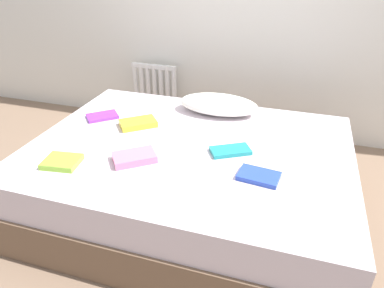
{
  "coord_description": "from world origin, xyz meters",
  "views": [
    {
      "loc": [
        0.59,
        -1.82,
        1.58
      ],
      "look_at": [
        0.0,
        0.05,
        0.48
      ],
      "focal_mm": 32.9,
      "sensor_mm": 36.0,
      "label": 1
    }
  ],
  "objects_px": {
    "textbook_pink": "(134,157)",
    "textbook_purple": "(102,116)",
    "radiator": "(155,89)",
    "bed": "(190,178)",
    "textbook_lime": "(62,162)",
    "textbook_yellow": "(138,123)",
    "textbook_blue": "(259,176)",
    "pillow": "(219,104)",
    "textbook_teal": "(230,151)"
  },
  "relations": [
    {
      "from": "textbook_pink",
      "to": "textbook_purple",
      "type": "bearing_deg",
      "value": 98.22
    },
    {
      "from": "radiator",
      "to": "textbook_purple",
      "type": "relative_size",
      "value": 2.25
    },
    {
      "from": "bed",
      "to": "textbook_lime",
      "type": "xyz_separation_m",
      "value": [
        -0.62,
        -0.43,
        0.27
      ]
    },
    {
      "from": "textbook_yellow",
      "to": "textbook_purple",
      "type": "distance_m",
      "value": 0.31
    },
    {
      "from": "bed",
      "to": "textbook_pink",
      "type": "xyz_separation_m",
      "value": [
        -0.25,
        -0.27,
        0.27
      ]
    },
    {
      "from": "textbook_lime",
      "to": "textbook_purple",
      "type": "distance_m",
      "value": 0.64
    },
    {
      "from": "bed",
      "to": "textbook_lime",
      "type": "height_order",
      "value": "textbook_lime"
    },
    {
      "from": "textbook_yellow",
      "to": "textbook_blue",
      "type": "xyz_separation_m",
      "value": [
        0.89,
        -0.38,
        -0.01
      ]
    },
    {
      "from": "bed",
      "to": "pillow",
      "type": "bearing_deg",
      "value": 84.29
    },
    {
      "from": "bed",
      "to": "textbook_purple",
      "type": "height_order",
      "value": "textbook_purple"
    },
    {
      "from": "pillow",
      "to": "textbook_yellow",
      "type": "height_order",
      "value": "pillow"
    },
    {
      "from": "textbook_lime",
      "to": "textbook_yellow",
      "type": "bearing_deg",
      "value": 63.01
    },
    {
      "from": "radiator",
      "to": "pillow",
      "type": "relative_size",
      "value": 0.83
    },
    {
      "from": "textbook_teal",
      "to": "textbook_blue",
      "type": "relative_size",
      "value": 1.09
    },
    {
      "from": "textbook_teal",
      "to": "textbook_pink",
      "type": "xyz_separation_m",
      "value": [
        -0.51,
        -0.26,
        0.01
      ]
    },
    {
      "from": "pillow",
      "to": "textbook_purple",
      "type": "bearing_deg",
      "value": -156.77
    },
    {
      "from": "textbook_blue",
      "to": "textbook_purple",
      "type": "bearing_deg",
      "value": 166.95
    },
    {
      "from": "textbook_yellow",
      "to": "textbook_purple",
      "type": "xyz_separation_m",
      "value": [
        -0.31,
        0.05,
        -0.01
      ]
    },
    {
      "from": "textbook_yellow",
      "to": "textbook_pink",
      "type": "height_order",
      "value": "textbook_pink"
    },
    {
      "from": "textbook_blue",
      "to": "textbook_pink",
      "type": "xyz_separation_m",
      "value": [
        -0.71,
        -0.04,
        0.01
      ]
    },
    {
      "from": "textbook_blue",
      "to": "textbook_pink",
      "type": "bearing_deg",
      "value": -170.02
    },
    {
      "from": "textbook_lime",
      "to": "textbook_blue",
      "type": "bearing_deg",
      "value": 2.34
    },
    {
      "from": "bed",
      "to": "textbook_yellow",
      "type": "xyz_separation_m",
      "value": [
        -0.42,
        0.15,
        0.27
      ]
    },
    {
      "from": "bed",
      "to": "textbook_teal",
      "type": "bearing_deg",
      "value": -3.13
    },
    {
      "from": "textbook_lime",
      "to": "textbook_teal",
      "type": "relative_size",
      "value": 0.83
    },
    {
      "from": "bed",
      "to": "radiator",
      "type": "relative_size",
      "value": 4.14
    },
    {
      "from": "bed",
      "to": "textbook_purple",
      "type": "distance_m",
      "value": 0.8
    },
    {
      "from": "textbook_lime",
      "to": "textbook_purple",
      "type": "relative_size",
      "value": 0.91
    },
    {
      "from": "radiator",
      "to": "textbook_yellow",
      "type": "relative_size",
      "value": 1.98
    },
    {
      "from": "textbook_blue",
      "to": "textbook_purple",
      "type": "distance_m",
      "value": 1.27
    },
    {
      "from": "radiator",
      "to": "textbook_pink",
      "type": "relative_size",
      "value": 2.01
    },
    {
      "from": "radiator",
      "to": "textbook_pink",
      "type": "xyz_separation_m",
      "value": [
        0.5,
        -1.47,
        0.16
      ]
    },
    {
      "from": "pillow",
      "to": "textbook_blue",
      "type": "bearing_deg",
      "value": -61.88
    },
    {
      "from": "bed",
      "to": "textbook_pink",
      "type": "distance_m",
      "value": 0.46
    },
    {
      "from": "textbook_pink",
      "to": "textbook_teal",
      "type": "bearing_deg",
      "value": -10.61
    },
    {
      "from": "textbook_lime",
      "to": "textbook_teal",
      "type": "xyz_separation_m",
      "value": [
        0.89,
        0.42,
        -0.0
      ]
    },
    {
      "from": "textbook_lime",
      "to": "textbook_purple",
      "type": "bearing_deg",
      "value": 91.6
    },
    {
      "from": "pillow",
      "to": "textbook_teal",
      "type": "relative_size",
      "value": 2.47
    },
    {
      "from": "textbook_yellow",
      "to": "textbook_pink",
      "type": "relative_size",
      "value": 1.01
    },
    {
      "from": "radiator",
      "to": "textbook_lime",
      "type": "distance_m",
      "value": 1.64
    },
    {
      "from": "radiator",
      "to": "textbook_pink",
      "type": "distance_m",
      "value": 1.56
    },
    {
      "from": "textbook_lime",
      "to": "textbook_blue",
      "type": "xyz_separation_m",
      "value": [
        1.09,
        0.2,
        -0.0
      ]
    },
    {
      "from": "pillow",
      "to": "textbook_purple",
      "type": "relative_size",
      "value": 2.72
    },
    {
      "from": "bed",
      "to": "textbook_blue",
      "type": "xyz_separation_m",
      "value": [
        0.46,
        -0.23,
        0.27
      ]
    },
    {
      "from": "bed",
      "to": "radiator",
      "type": "height_order",
      "value": "radiator"
    },
    {
      "from": "textbook_yellow",
      "to": "textbook_lime",
      "type": "bearing_deg",
      "value": -147.82
    },
    {
      "from": "pillow",
      "to": "textbook_teal",
      "type": "xyz_separation_m",
      "value": [
        0.21,
        -0.55,
        -0.05
      ]
    },
    {
      "from": "pillow",
      "to": "textbook_lime",
      "type": "relative_size",
      "value": 2.99
    },
    {
      "from": "textbook_teal",
      "to": "textbook_blue",
      "type": "bearing_deg",
      "value": -77.63
    },
    {
      "from": "textbook_lime",
      "to": "textbook_pink",
      "type": "relative_size",
      "value": 0.81
    }
  ]
}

